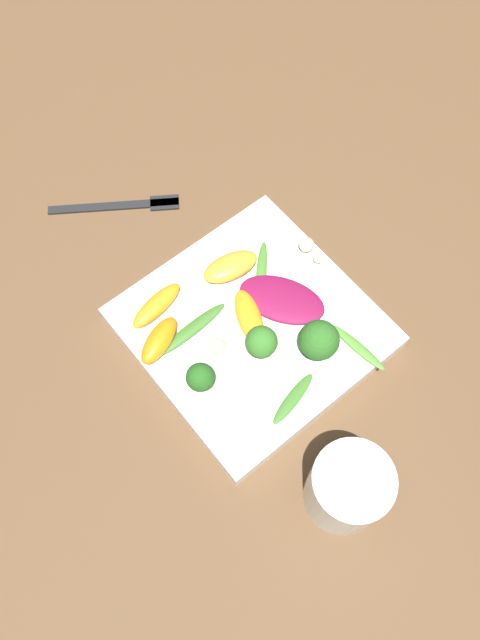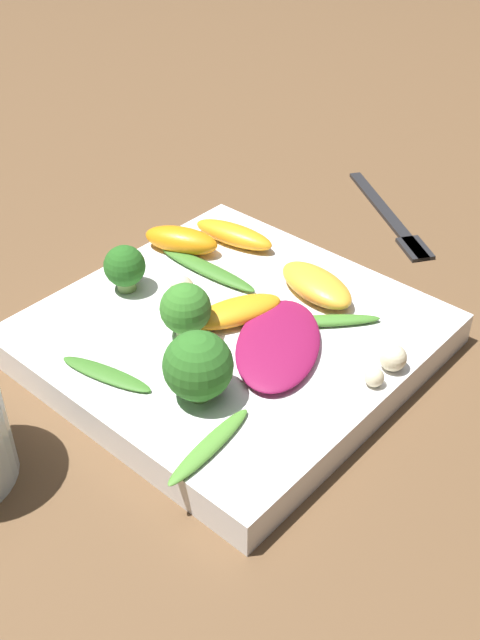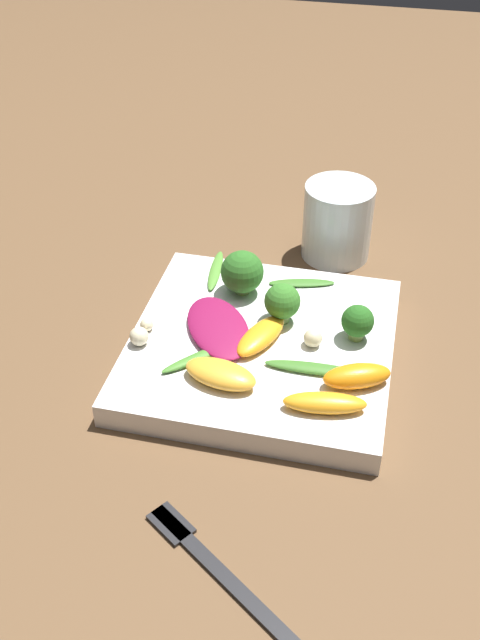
# 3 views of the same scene
# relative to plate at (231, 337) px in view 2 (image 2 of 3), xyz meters

# --- Properties ---
(ground_plane) EXTENTS (2.40, 2.40, 0.00)m
(ground_plane) POSITION_rel_plate_xyz_m (0.00, 0.00, -0.01)
(ground_plane) COLOR brown
(plate) EXTENTS (0.24, 0.24, 0.02)m
(plate) POSITION_rel_plate_xyz_m (0.00, 0.00, 0.00)
(plate) COLOR white
(plate) RESTS_ON ground_plane
(fork) EXTENTS (0.11, 0.14, 0.01)m
(fork) POSITION_rel_plate_xyz_m (-0.23, -0.01, -0.01)
(fork) COLOR #262628
(fork) RESTS_ON ground_plane
(radicchio_leaf_0) EXTENTS (0.11, 0.10, 0.01)m
(radicchio_leaf_0) POSITION_rel_plate_xyz_m (-0.00, 0.04, 0.02)
(radicchio_leaf_0) COLOR maroon
(radicchio_leaf_0) RESTS_ON plate
(orange_segment_0) EXTENTS (0.03, 0.07, 0.02)m
(orange_segment_0) POSITION_rel_plate_xyz_m (-0.08, -0.07, 0.02)
(orange_segment_0) COLOR orange
(orange_segment_0) RESTS_ON plate
(orange_segment_1) EXTENTS (0.05, 0.07, 0.02)m
(orange_segment_1) POSITION_rel_plate_xyz_m (-0.07, 0.02, 0.02)
(orange_segment_1) COLOR #FCAD33
(orange_segment_1) RESTS_ON plate
(orange_segment_2) EXTENTS (0.05, 0.07, 0.02)m
(orange_segment_2) POSITION_rel_plate_xyz_m (-0.04, -0.09, 0.02)
(orange_segment_2) COLOR orange
(orange_segment_2) RESTS_ON plate
(orange_segment_3) EXTENTS (0.07, 0.05, 0.01)m
(orange_segment_3) POSITION_rel_plate_xyz_m (-0.01, -0.00, 0.02)
(orange_segment_3) COLOR orange
(orange_segment_3) RESTS_ON plate
(broccoli_floret_0) EXTENTS (0.03, 0.03, 0.04)m
(broccoli_floret_0) POSITION_rel_plate_xyz_m (0.02, -0.09, 0.03)
(broccoli_floret_0) COLOR #7A9E51
(broccoli_floret_0) RESTS_ON plate
(broccoli_floret_1) EXTENTS (0.04, 0.04, 0.05)m
(broccoli_floret_1) POSITION_rel_plate_xyz_m (0.07, 0.03, 0.04)
(broccoli_floret_1) COLOR #84AD5B
(broccoli_floret_1) RESTS_ON plate
(broccoli_floret_2) EXTENTS (0.03, 0.03, 0.04)m
(broccoli_floret_2) POSITION_rel_plate_xyz_m (0.03, -0.01, 0.03)
(broccoli_floret_2) COLOR #7A9E51
(broccoli_floret_2) RESTS_ON plate
(arugula_sprig_0) EXTENTS (0.07, 0.07, 0.01)m
(arugula_sprig_0) POSITION_rel_plate_xyz_m (-0.04, 0.05, 0.02)
(arugula_sprig_0) COLOR #47842D
(arugula_sprig_0) RESTS_ON plate
(arugula_sprig_1) EXTENTS (0.07, 0.02, 0.01)m
(arugula_sprig_1) POSITION_rel_plate_xyz_m (0.10, 0.07, 0.01)
(arugula_sprig_1) COLOR #518E33
(arugula_sprig_1) RESTS_ON plate
(arugula_sprig_2) EXTENTS (0.02, 0.09, 0.01)m
(arugula_sprig_2) POSITION_rel_plate_xyz_m (-0.04, -0.06, 0.02)
(arugula_sprig_2) COLOR #3D7528
(arugula_sprig_2) RESTS_ON plate
(arugula_sprig_3) EXTENTS (0.03, 0.07, 0.00)m
(arugula_sprig_3) POSITION_rel_plate_xyz_m (0.09, -0.02, 0.01)
(arugula_sprig_3) COLOR #3D7528
(arugula_sprig_3) RESTS_ON plate
(macadamia_nut_0) EXTENTS (0.02, 0.02, 0.02)m
(macadamia_nut_0) POSITION_rel_plate_xyz_m (0.00, -0.05, 0.02)
(macadamia_nut_0) COLOR beige
(macadamia_nut_0) RESTS_ON plate
(macadamia_nut_1) EXTENTS (0.02, 0.02, 0.02)m
(macadamia_nut_1) POSITION_rel_plate_xyz_m (-0.03, 0.11, 0.02)
(macadamia_nut_1) COLOR beige
(macadamia_nut_1) RESTS_ON plate
(macadamia_nut_2) EXTENTS (0.01, 0.01, 0.01)m
(macadamia_nut_2) POSITION_rel_plate_xyz_m (-0.01, 0.11, 0.02)
(macadamia_nut_2) COLOR beige
(macadamia_nut_2) RESTS_ON plate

